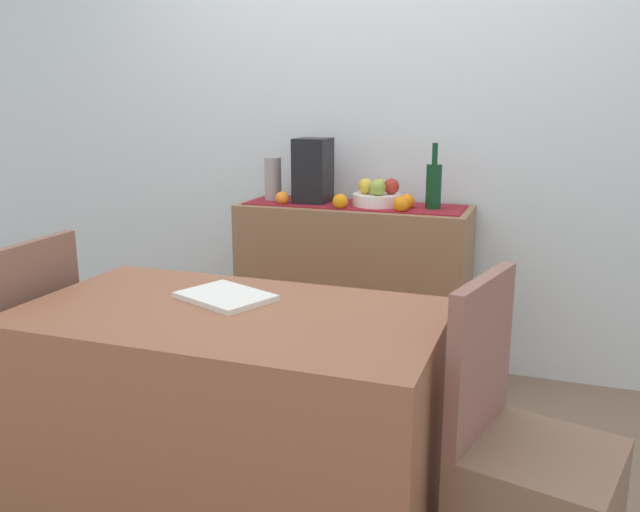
# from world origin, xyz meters

# --- Properties ---
(ground_plane) EXTENTS (6.40, 6.40, 0.02)m
(ground_plane) POSITION_xyz_m (0.00, 0.00, -0.01)
(ground_plane) COLOR #7C604E
(ground_plane) RESTS_ON ground
(room_wall_rear) EXTENTS (6.40, 0.06, 2.70)m
(room_wall_rear) POSITION_xyz_m (0.00, 1.18, 1.35)
(room_wall_rear) COLOR silver
(room_wall_rear) RESTS_ON ground
(sideboard_console) EXTENTS (1.12, 0.42, 0.86)m
(sideboard_console) POSITION_xyz_m (-0.04, 0.92, 0.43)
(sideboard_console) COLOR #8C6345
(sideboard_console) RESTS_ON ground
(table_runner) EXTENTS (1.05, 0.32, 0.01)m
(table_runner) POSITION_xyz_m (-0.04, 0.92, 0.86)
(table_runner) COLOR maroon
(table_runner) RESTS_ON sideboard_console
(fruit_bowl) EXTENTS (0.23, 0.23, 0.06)m
(fruit_bowl) POSITION_xyz_m (0.08, 0.92, 0.89)
(fruit_bowl) COLOR white
(fruit_bowl) RESTS_ON table_runner
(apple_front) EXTENTS (0.08, 0.08, 0.08)m
(apple_front) POSITION_xyz_m (0.14, 0.93, 0.96)
(apple_front) COLOR #A72A23
(apple_front) RESTS_ON fruit_bowl
(apple_center) EXTENTS (0.07, 0.07, 0.07)m
(apple_center) POSITION_xyz_m (0.02, 0.90, 0.96)
(apple_center) COLOR gold
(apple_center) RESTS_ON fruit_bowl
(apple_upper) EXTENTS (0.08, 0.08, 0.08)m
(apple_upper) POSITION_xyz_m (0.09, 0.87, 0.96)
(apple_upper) COLOR #8EAA42
(apple_upper) RESTS_ON fruit_bowl
(apple_left) EXTENTS (0.06, 0.06, 0.06)m
(apple_left) POSITION_xyz_m (0.07, 0.98, 0.95)
(apple_left) COLOR gold
(apple_left) RESTS_ON fruit_bowl
(wine_bottle) EXTENTS (0.07, 0.07, 0.31)m
(wine_bottle) POSITION_xyz_m (0.34, 0.92, 0.98)
(wine_bottle) COLOR #0F3A1C
(wine_bottle) RESTS_ON sideboard_console
(coffee_maker) EXTENTS (0.16, 0.18, 0.32)m
(coffee_maker) POSITION_xyz_m (-0.25, 0.92, 1.02)
(coffee_maker) COLOR black
(coffee_maker) RESTS_ON sideboard_console
(ceramic_vase) EXTENTS (0.08, 0.08, 0.22)m
(ceramic_vase) POSITION_xyz_m (-0.46, 0.92, 0.97)
(ceramic_vase) COLOR #9B9390
(ceramic_vase) RESTS_ON sideboard_console
(orange_loose_near_bowl) EXTENTS (0.07, 0.07, 0.07)m
(orange_loose_near_bowl) POSITION_xyz_m (-0.07, 0.79, 0.90)
(orange_loose_near_bowl) COLOR orange
(orange_loose_near_bowl) RESTS_ON sideboard_console
(orange_loose_end) EXTENTS (0.07, 0.07, 0.07)m
(orange_loose_end) POSITION_xyz_m (0.23, 0.89, 0.90)
(orange_loose_end) COLOR orange
(orange_loose_end) RESTS_ON sideboard_console
(orange_loose_mid) EXTENTS (0.07, 0.07, 0.07)m
(orange_loose_mid) POSITION_xyz_m (-0.37, 0.82, 0.89)
(orange_loose_mid) COLOR orange
(orange_loose_mid) RESTS_ON sideboard_console
(orange_loose_far) EXTENTS (0.07, 0.07, 0.07)m
(orange_loose_far) POSITION_xyz_m (0.22, 0.80, 0.90)
(orange_loose_far) COLOR orange
(orange_loose_far) RESTS_ON sideboard_console
(dining_table) EXTENTS (1.27, 0.72, 0.74)m
(dining_table) POSITION_xyz_m (-0.03, -0.41, 0.37)
(dining_table) COLOR #96593E
(dining_table) RESTS_ON ground
(open_book) EXTENTS (0.34, 0.30, 0.02)m
(open_book) POSITION_xyz_m (-0.10, -0.31, 0.75)
(open_book) COLOR white
(open_book) RESTS_ON dining_table
(chair_near_window) EXTENTS (0.41, 0.41, 0.90)m
(chair_near_window) POSITION_xyz_m (-0.93, -0.41, 0.27)
(chair_near_window) COLOR #8C5A4C
(chair_near_window) RESTS_ON ground
(chair_by_corner) EXTENTS (0.49, 0.49, 0.90)m
(chair_by_corner) POSITION_xyz_m (0.87, -0.41, 0.27)
(chair_by_corner) COLOR #825F4A
(chair_by_corner) RESTS_ON ground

